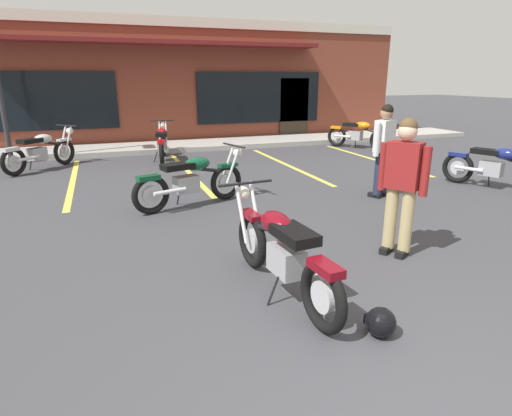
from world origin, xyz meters
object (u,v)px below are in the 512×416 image
(motorcycle_green_cafe_racer, at_px, (40,150))
(helmet_on_pavement, at_px, (380,322))
(motorcycle_foreground_classic, at_px, (282,251))
(motorcycle_silver_naked, at_px, (192,180))
(person_in_shorts_foreground, at_px, (403,180))
(person_by_back_row, at_px, (384,146))
(motorcycle_red_sportbike, at_px, (359,134))
(motorcycle_blue_standard, at_px, (162,143))
(motorcycle_black_cruiser, at_px, (497,166))

(motorcycle_green_cafe_racer, relative_size, helmet_on_pavement, 6.52)
(motorcycle_foreground_classic, bearing_deg, motorcycle_green_cafe_racer, 111.46)
(motorcycle_silver_naked, height_order, helmet_on_pavement, motorcycle_silver_naked)
(person_in_shorts_foreground, bearing_deg, helmet_on_pavement, -131.35)
(motorcycle_foreground_classic, bearing_deg, person_by_back_row, 40.86)
(motorcycle_red_sportbike, relative_size, motorcycle_blue_standard, 0.89)
(motorcycle_blue_standard, xyz_separation_m, motorcycle_green_cafe_racer, (-2.89, -0.23, 0.00))
(person_by_back_row, bearing_deg, motorcycle_green_cafe_racer, 141.85)
(motorcycle_blue_standard, relative_size, motorcycle_green_cafe_racer, 1.24)
(motorcycle_blue_standard, height_order, motorcycle_green_cafe_racer, same)
(motorcycle_black_cruiser, xyz_separation_m, motorcycle_blue_standard, (-5.69, 5.36, 0.00))
(motorcycle_red_sportbike, distance_m, motorcycle_green_cafe_racer, 8.86)
(motorcycle_red_sportbike, bearing_deg, motorcycle_black_cruiser, -93.01)
(person_in_shorts_foreground, bearing_deg, person_by_back_row, 58.44)
(motorcycle_blue_standard, bearing_deg, motorcycle_black_cruiser, -43.28)
(motorcycle_green_cafe_racer, relative_size, person_in_shorts_foreground, 1.01)
(person_by_back_row, distance_m, helmet_on_pavement, 4.65)
(motorcycle_black_cruiser, bearing_deg, person_by_back_row, 172.74)
(motorcycle_foreground_classic, distance_m, motorcycle_blue_standard, 7.77)
(motorcycle_green_cafe_racer, height_order, person_in_shorts_foreground, person_in_shorts_foreground)
(motorcycle_foreground_classic, relative_size, motorcycle_red_sportbike, 1.13)
(motorcycle_black_cruiser, distance_m, motorcycle_silver_naked, 5.90)
(motorcycle_red_sportbike, distance_m, person_by_back_row, 5.66)
(motorcycle_silver_naked, bearing_deg, motorcycle_red_sportbike, 35.28)
(motorcycle_green_cafe_racer, xyz_separation_m, person_by_back_row, (6.12, -4.81, 0.49))
(motorcycle_foreground_classic, bearing_deg, motorcycle_blue_standard, 90.54)
(motorcycle_foreground_classic, relative_size, person_by_back_row, 1.26)
(motorcycle_red_sportbike, bearing_deg, motorcycle_foreground_classic, -127.55)
(motorcycle_red_sportbike, bearing_deg, person_in_shorts_foreground, -119.82)
(motorcycle_blue_standard, xyz_separation_m, person_by_back_row, (3.23, -5.04, 0.49))
(motorcycle_red_sportbike, bearing_deg, motorcycle_blue_standard, 178.92)
(motorcycle_black_cruiser, height_order, helmet_on_pavement, motorcycle_black_cruiser)
(person_in_shorts_foreground, height_order, helmet_on_pavement, person_in_shorts_foreground)
(motorcycle_red_sportbike, bearing_deg, motorcycle_green_cafe_racer, -179.22)
(helmet_on_pavement, bearing_deg, motorcycle_green_cafe_racer, 112.06)
(motorcycle_red_sportbike, distance_m, motorcycle_silver_naked, 7.48)
(person_by_back_row, bearing_deg, motorcycle_red_sportbike, 61.01)
(motorcycle_foreground_classic, distance_m, motorcycle_green_cafe_racer, 8.10)
(motorcycle_red_sportbike, distance_m, motorcycle_blue_standard, 5.96)
(motorcycle_foreground_classic, relative_size, motorcycle_silver_naked, 1.03)
(motorcycle_red_sportbike, height_order, person_in_shorts_foreground, person_in_shorts_foreground)
(person_by_back_row, bearing_deg, motorcycle_blue_standard, 122.65)
(motorcycle_red_sportbike, xyz_separation_m, person_by_back_row, (-2.73, -4.93, 0.49))
(motorcycle_black_cruiser, bearing_deg, motorcycle_green_cafe_racer, 149.16)
(person_by_back_row, xyz_separation_m, helmet_on_pavement, (-2.67, -3.72, -0.82))
(motorcycle_foreground_classic, xyz_separation_m, motorcycle_green_cafe_racer, (-2.97, 7.54, 0.00))
(motorcycle_blue_standard, distance_m, helmet_on_pavement, 8.79)
(motorcycle_foreground_classic, relative_size, motorcycle_blue_standard, 1.01)
(motorcycle_black_cruiser, distance_m, motorcycle_green_cafe_racer, 9.99)
(motorcycle_black_cruiser, height_order, motorcycle_blue_standard, same)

